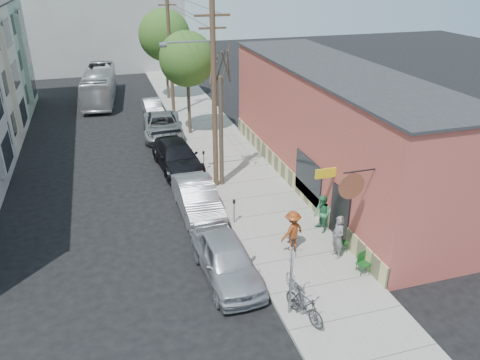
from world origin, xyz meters
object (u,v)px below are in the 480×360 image
object	(u,v)px
patio_chair_b	(363,264)
patron_green	(322,214)
parking_meter_near	(234,207)
utility_pole_near	(213,95)
parked_bike_a	(304,305)
car_0	(227,259)
tree_leafy_mid	(187,59)
car_2	(177,156)
bus	(99,85)
car_1	(197,198)
patron_grey	(338,237)
cyclist	(292,231)
car_4	(153,108)
patio_chair_a	(341,242)
parking_meter_far	(204,158)
tree_bare	(221,133)
parked_bike_b	(296,286)
tree_leafy_far	(164,35)
car_3	(162,126)
sign_post	(291,274)

from	to	relation	value
patio_chair_b	patron_green	xyz separation A→B (m)	(-0.19, 3.49, 0.47)
parking_meter_near	utility_pole_near	distance (m)	6.23
utility_pole_near	parked_bike_a	world-z (taller)	utility_pole_near
utility_pole_near	car_0	world-z (taller)	utility_pole_near
tree_leafy_mid	car_2	size ratio (longest dim) A/B	1.28
parked_bike_a	bus	xyz separation A→B (m)	(-6.02, 32.67, 0.72)
parked_bike_a	car_1	xyz separation A→B (m)	(-1.93, 8.92, 0.11)
patron_grey	car_2	distance (m)	12.68
parked_bike_a	bus	distance (m)	33.23
cyclist	utility_pole_near	bearing A→B (deg)	-100.65
car_0	car_4	xyz separation A→B (m)	(-0.04, 23.33, -0.19)
patron_green	car_0	xyz separation A→B (m)	(-5.15, -1.97, -0.20)
patio_chair_b	patio_chair_a	bearing A→B (deg)	74.86
tree_leafy_mid	parked_bike_a	size ratio (longest dim) A/B	3.76
parking_meter_far	car_4	xyz separation A→B (m)	(-1.49, 12.78, -0.32)
utility_pole_near	tree_bare	bearing A→B (deg)	6.71
parking_meter_near	parked_bike_b	distance (m)	6.10
parking_meter_far	parked_bike_a	xyz separation A→B (m)	(0.48, -13.87, -0.24)
patron_green	tree_leafy_far	bearing A→B (deg)	179.48
tree_bare	car_2	world-z (taller)	tree_bare
tree_leafy_far	car_4	size ratio (longest dim) A/B	1.97
parked_bike_b	bus	world-z (taller)	bus
car_1	car_4	bearing A→B (deg)	89.10
tree_bare	car_1	world-z (taller)	tree_bare
cyclist	patio_chair_a	bearing A→B (deg)	136.96
patron_green	car_2	world-z (taller)	patron_green
car_2	car_1	bearing A→B (deg)	-94.44
car_1	bus	size ratio (longest dim) A/B	0.49
parked_bike_b	car_4	size ratio (longest dim) A/B	0.47
patio_chair_a	patio_chair_b	distance (m)	1.71
cyclist	parking_meter_near	bearing A→B (deg)	-82.49
tree_leafy_mid	patron_grey	bearing A→B (deg)	-80.89
car_0	car_3	xyz separation A→B (m)	(-0.00, 17.87, -0.04)
tree_leafy_far	bus	xyz separation A→B (m)	(-6.08, 1.37, -4.38)
patio_chair_a	car_2	size ratio (longest dim) A/B	0.15
parking_meter_far	patio_chair_a	world-z (taller)	parking_meter_far
patron_green	parked_bike_a	xyz separation A→B (m)	(-3.22, -5.29, -0.33)
patron_grey	car_3	xyz separation A→B (m)	(-4.85, 18.02, -0.31)
tree_leafy_mid	tree_leafy_far	xyz separation A→B (m)	(0.00, 10.35, 0.27)
patio_chair_b	parked_bike_a	bearing A→B (deg)	-170.45
sign_post	tree_bare	bearing A→B (deg)	87.71
patio_chair_b	car_1	bearing A→B (deg)	108.58
sign_post	patio_chair_b	distance (m)	4.22
sign_post	tree_leafy_mid	world-z (taller)	tree_leafy_mid
patio_chair_a	parked_bike_b	world-z (taller)	parked_bike_b
patio_chair_b	parked_bike_b	distance (m)	3.28
utility_pole_near	patron_grey	world-z (taller)	utility_pole_near
tree_leafy_far	car_2	distance (m)	17.29
patron_green	car_3	bearing A→B (deg)	-169.47
sign_post	utility_pole_near	size ratio (longest dim) A/B	0.28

